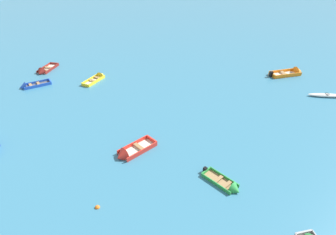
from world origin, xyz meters
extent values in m
ellipsoid|color=white|center=(15.95, 25.59, 0.17)|extent=(3.77, 0.74, 0.34)
torus|color=black|center=(15.95, 25.59, 0.32)|extent=(0.47, 0.47, 0.07)
cube|color=beige|center=(-2.05, 15.66, 0.05)|extent=(2.74, 2.83, 0.09)
cube|color=red|center=(-1.61, 15.25, 0.19)|extent=(2.05, 2.21, 0.37)
cube|color=red|center=(-2.49, 16.07, 0.19)|extent=(2.05, 2.21, 0.37)
cube|color=red|center=(-1.05, 16.74, 0.19)|extent=(0.95, 0.89, 0.37)
cone|color=red|center=(-3.09, 14.54, 0.21)|extent=(1.30, 1.28, 1.15)
cube|color=#937047|center=(-1.95, 15.77, 0.26)|extent=(1.00, 0.96, 0.03)
cube|color=beige|center=(-8.93, 27.61, 0.04)|extent=(1.91, 2.92, 0.08)
cube|color=yellow|center=(-9.38, 27.79, 0.17)|extent=(1.16, 2.70, 0.33)
cube|color=yellow|center=(-8.48, 27.42, 0.17)|extent=(1.16, 2.70, 0.33)
cube|color=yellow|center=(-9.49, 26.27, 0.17)|extent=(0.92, 0.46, 0.33)
cone|color=yellow|center=(-8.36, 29.00, 0.18)|extent=(1.12, 0.97, 0.94)
cube|color=#937047|center=(-8.99, 27.47, 0.23)|extent=(0.92, 0.61, 0.03)
cube|color=#937047|center=(-8.67, 28.25, 0.23)|extent=(0.92, 0.61, 0.03)
cube|color=gray|center=(8.22, 8.74, 0.19)|extent=(1.00, 0.39, 0.38)
cube|color=beige|center=(-15.53, 30.67, 0.04)|extent=(1.55, 2.97, 0.08)
cube|color=maroon|center=(-14.95, 30.57, 0.16)|extent=(0.56, 2.92, 0.31)
cube|color=maroon|center=(-16.11, 30.76, 0.16)|extent=(0.56, 2.92, 0.31)
cube|color=maroon|center=(-15.29, 32.12, 0.16)|extent=(1.15, 0.31, 0.31)
cone|color=maroon|center=(-15.78, 29.15, 0.17)|extent=(1.22, 0.85, 1.12)
cube|color=#937047|center=(-15.51, 30.82, 0.22)|extent=(1.09, 0.47, 0.03)
cube|color=#937047|center=(-15.65, 29.97, 0.22)|extent=(1.09, 0.47, 0.03)
cube|color=beige|center=(13.18, 30.90, 0.05)|extent=(3.57, 2.27, 0.10)
cube|color=orange|center=(12.96, 31.53, 0.21)|extent=(3.33, 1.23, 0.41)
cube|color=orange|center=(13.40, 30.28, 0.21)|extent=(3.33, 1.23, 0.41)
cube|color=orange|center=(11.53, 30.33, 0.21)|extent=(0.55, 1.27, 0.41)
cone|color=orange|center=(14.90, 31.50, 0.23)|extent=(1.17, 1.46, 1.27)
cube|color=#937047|center=(13.01, 30.84, 0.29)|extent=(0.73, 1.24, 0.03)
cube|color=black|center=(11.39, 30.28, 0.35)|extent=(0.42, 0.43, 0.58)
cube|color=#99754C|center=(4.02, 12.64, 0.03)|extent=(2.31, 2.22, 0.06)
cube|color=#288C3D|center=(4.33, 12.99, 0.13)|extent=(1.83, 1.69, 0.26)
cube|color=#288C3D|center=(3.70, 12.29, 0.13)|extent=(1.83, 1.69, 0.26)
cube|color=#288C3D|center=(3.12, 13.46, 0.13)|extent=(0.70, 0.75, 0.26)
cone|color=#288C3D|center=(4.95, 11.78, 0.14)|extent=(1.02, 1.04, 0.90)
cube|color=#937047|center=(3.92, 12.72, 0.18)|extent=(0.76, 0.79, 0.03)
cube|color=#937047|center=(4.44, 12.24, 0.18)|extent=(0.76, 0.79, 0.03)
cube|color=black|center=(3.05, 13.53, 0.22)|extent=(0.33, 0.33, 0.36)
cube|color=#4C4C51|center=(-14.84, 26.18, 0.04)|extent=(2.75, 2.33, 0.08)
cube|color=blue|center=(-14.54, 25.74, 0.16)|extent=(2.32, 1.64, 0.32)
cube|color=blue|center=(-15.15, 26.61, 0.16)|extent=(2.32, 1.64, 0.32)
cube|color=blue|center=(-13.70, 26.97, 0.16)|extent=(0.68, 0.91, 0.32)
cone|color=blue|center=(-16.03, 25.35, 0.17)|extent=(1.10, 1.20, 1.01)
cube|color=#937047|center=(-14.73, 26.26, 0.22)|extent=(0.78, 0.94, 0.03)
cube|color=#937047|center=(-15.39, 25.80, 0.22)|extent=(0.78, 0.94, 0.03)
sphere|color=orange|center=(-3.63, 9.93, 0.00)|extent=(0.30, 0.30, 0.30)
camera|label=1|loc=(1.48, -1.88, 14.13)|focal=31.19mm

